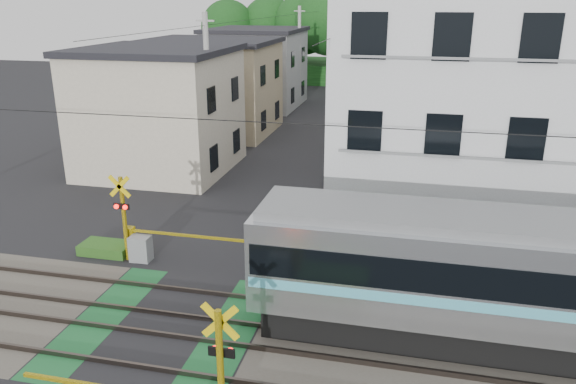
# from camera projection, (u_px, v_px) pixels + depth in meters

# --- Properties ---
(ground) EXTENTS (120.00, 120.00, 0.00)m
(ground) POSITION_uv_depth(u_px,v_px,m) (164.00, 326.00, 15.54)
(ground) COLOR black
(track_bed) EXTENTS (120.00, 120.00, 0.14)m
(track_bed) POSITION_uv_depth(u_px,v_px,m) (164.00, 324.00, 15.52)
(track_bed) COLOR #47423A
(track_bed) RESTS_ON ground
(crossing_signal_far) EXTENTS (4.74, 0.65, 3.09)m
(crossing_signal_far) POSITION_uv_depth(u_px,v_px,m) (138.00, 241.00, 19.22)
(crossing_signal_far) COLOR yellow
(crossing_signal_far) RESTS_ON ground
(apartment_block) EXTENTS (10.20, 8.36, 9.30)m
(apartment_block) POSITION_uv_depth(u_px,v_px,m) (475.00, 109.00, 20.94)
(apartment_block) COLOR silver
(apartment_block) RESTS_ON ground
(houses_row) EXTENTS (22.07, 31.35, 6.80)m
(houses_row) POSITION_uv_depth(u_px,v_px,m) (327.00, 81.00, 38.28)
(houses_row) COLOR beige
(houses_row) RESTS_ON ground
(tree_hill) EXTENTS (40.00, 12.91, 11.07)m
(tree_hill) POSITION_uv_depth(u_px,v_px,m) (364.00, 35.00, 58.32)
(tree_hill) COLOR #194918
(tree_hill) RESTS_ON ground
(catenary) EXTENTS (60.00, 5.04, 7.00)m
(catenary) POSITION_uv_depth(u_px,v_px,m) (391.00, 220.00, 13.08)
(catenary) COLOR #2D2D33
(catenary) RESTS_ON ground
(utility_poles) EXTENTS (7.90, 42.00, 8.00)m
(utility_poles) POSITION_uv_depth(u_px,v_px,m) (300.00, 73.00, 35.60)
(utility_poles) COLOR #A5A5A0
(utility_poles) RESTS_ON ground
(pedestrian) EXTENTS (0.63, 0.42, 1.70)m
(pedestrian) POSITION_uv_depth(u_px,v_px,m) (339.00, 121.00, 37.34)
(pedestrian) COLOR #2C2C37
(pedestrian) RESTS_ON ground
(weed_patches) EXTENTS (10.25, 8.80, 0.40)m
(weed_patches) POSITION_uv_depth(u_px,v_px,m) (223.00, 330.00, 15.02)
(weed_patches) COLOR #2D5E1E
(weed_patches) RESTS_ON ground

